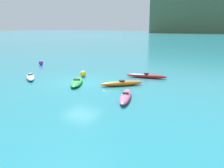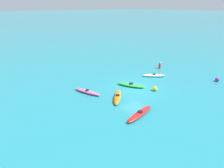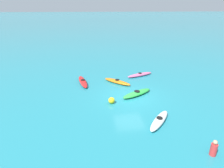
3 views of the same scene
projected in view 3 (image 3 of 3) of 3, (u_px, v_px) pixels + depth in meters
ground_plane at (130, 96)px, 15.73m from camera, size 600.00×600.00×0.00m
kayak_green at (137, 93)px, 15.89m from camera, size 2.12×2.96×0.37m
kayak_pink at (140, 75)px, 20.24m from camera, size 1.59×3.04×0.37m
kayak_white at (159, 120)px, 12.09m from camera, size 2.49×2.22×0.37m
kayak_orange at (117, 82)px, 18.38m from camera, size 2.56×2.51×0.37m
kayak_red at (83, 82)px, 18.37m from camera, size 3.25×1.15×0.37m
buoy_yellow at (112, 100)px, 14.50m from camera, size 0.48×0.48×0.48m
person_near_shore at (214, 149)px, 9.35m from camera, size 0.42×0.42×0.88m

